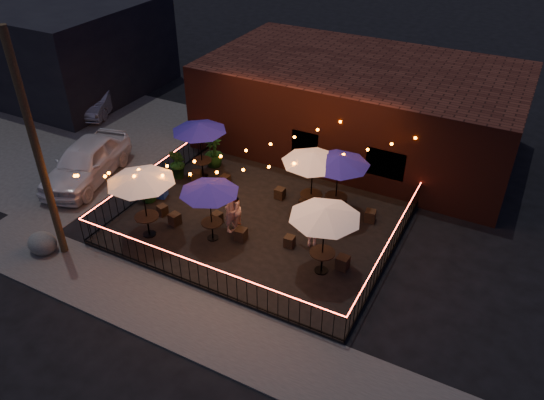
{
  "coord_description": "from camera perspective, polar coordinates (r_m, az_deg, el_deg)",
  "views": [
    {
      "loc": [
        8.01,
        -12.16,
        12.06
      ],
      "look_at": [
        0.41,
        2.26,
        1.15
      ],
      "focal_mm": 35.0,
      "sensor_mm": 36.0,
      "label": 1
    }
  ],
  "objects": [
    {
      "name": "bistro_chair_1",
      "position": [
        20.29,
        -10.41,
        -2.01
      ],
      "size": [
        0.45,
        0.45,
        0.45
      ],
      "primitive_type": "cube",
      "rotation": [
        0.0,
        0.0,
        2.92
      ],
      "color": "black",
      "rests_on": "patio"
    },
    {
      "name": "patron_c",
      "position": [
        18.65,
        4.39,
        -2.89
      ],
      "size": [
        1.17,
        0.9,
        1.6
      ],
      "primitive_type": "imported",
      "rotation": [
        0.0,
        0.0,
        3.48
      ],
      "color": "#D8A896",
      "rests_on": "patio"
    },
    {
      "name": "fence_left",
      "position": [
        22.36,
        -12.7,
        2.24
      ],
      "size": [
        0.04,
        8.0,
        1.04
      ],
      "rotation": [
        0.0,
        0.0,
        1.57
      ],
      "color": "black",
      "rests_on": "patio"
    },
    {
      "name": "bistro_chair_5",
      "position": [
        19.21,
        -3.36,
        -3.72
      ],
      "size": [
        0.41,
        0.41,
        0.46
      ],
      "primitive_type": "cube",
      "rotation": [
        0.0,
        0.0,
        3.2
      ],
      "color": "black",
      "rests_on": "patio"
    },
    {
      "name": "fence_front",
      "position": [
        17.24,
        -7.91,
        -7.97
      ],
      "size": [
        10.0,
        0.04,
        1.04
      ],
      "color": "black",
      "rests_on": "patio"
    },
    {
      "name": "cafe_table_0",
      "position": [
        18.73,
        -13.97,
        2.31
      ],
      "size": [
        3.19,
        3.19,
        2.67
      ],
      "rotation": [
        0.0,
        0.0,
        -0.41
      ],
      "color": "black",
      "rests_on": "patio"
    },
    {
      "name": "festoon_lights",
      "position": [
        19.09,
        -4.57,
        3.7
      ],
      "size": [
        10.02,
        8.72,
        1.32
      ],
      "color": "#F65600",
      "rests_on": "ground"
    },
    {
      "name": "cafe_table_5",
      "position": [
        19.52,
        7.2,
        4.21
      ],
      "size": [
        2.99,
        2.99,
        2.58
      ],
      "rotation": [
        0.0,
        0.0,
        -0.34
      ],
      "color": "black",
      "rests_on": "patio"
    },
    {
      "name": "patron_a",
      "position": [
        19.33,
        -4.43,
        -1.04
      ],
      "size": [
        0.46,
        0.68,
        1.8
      ],
      "primitive_type": "imported",
      "rotation": [
        0.0,
        0.0,
        1.52
      ],
      "color": "#DAAA94",
      "rests_on": "patio"
    },
    {
      "name": "bistro_chair_3",
      "position": [
        22.41,
        -5.05,
        2.17
      ],
      "size": [
        0.37,
        0.37,
        0.41
      ],
      "primitive_type": "cube",
      "rotation": [
        0.0,
        0.0,
        3.09
      ],
      "color": "black",
      "rests_on": "patio"
    },
    {
      "name": "ground",
      "position": [
        18.91,
        -4.33,
        -5.95
      ],
      "size": [
        110.0,
        110.0,
        0.0
      ],
      "primitive_type": "plane",
      "color": "black",
      "rests_on": "ground"
    },
    {
      "name": "utility_pole",
      "position": [
        18.34,
        -23.91,
        4.64
      ],
      "size": [
        0.26,
        0.26,
        8.0
      ],
      "primitive_type": "cylinder",
      "color": "#322614",
      "rests_on": "ground"
    },
    {
      "name": "cafe_table_3",
      "position": [
        19.55,
        4.42,
        4.48
      ],
      "size": [
        2.89,
        2.89,
        2.59
      ],
      "rotation": [
        0.0,
        0.0,
        0.26
      ],
      "color": "black",
      "rests_on": "patio"
    },
    {
      "name": "background_building",
      "position": [
        34.87,
        -23.02,
        15.32
      ],
      "size": [
        12.0,
        9.0,
        5.0
      ],
      "primitive_type": "cube",
      "color": "black",
      "rests_on": "ground"
    },
    {
      "name": "bistro_chair_8",
      "position": [
        18.91,
        1.9,
        -4.46
      ],
      "size": [
        0.36,
        0.36,
        0.41
      ],
      "primitive_type": "cube",
      "rotation": [
        0.0,
        0.0,
        0.04
      ],
      "color": "black",
      "rests_on": "patio"
    },
    {
      "name": "cafe_table_4",
      "position": [
        16.62,
        5.73,
        -1.47
      ],
      "size": [
        2.52,
        2.52,
        2.58
      ],
      "rotation": [
        0.0,
        0.0,
        -0.08
      ],
      "color": "black",
      "rests_on": "patio"
    },
    {
      "name": "parking_lot",
      "position": [
        28.41,
        -21.12,
        6.32
      ],
      "size": [
        11.0,
        12.0,
        0.02
      ],
      "primitive_type": "cube",
      "color": "#3F3C3A",
      "rests_on": "ground"
    },
    {
      "name": "boulder",
      "position": [
        20.45,
        -23.48,
        -4.3
      ],
      "size": [
        1.24,
        1.17,
        0.76
      ],
      "primitive_type": "ellipsoid",
      "rotation": [
        0.0,
        0.0,
        -0.43
      ],
      "color": "#4D4E48",
      "rests_on": "ground"
    },
    {
      "name": "cafe_table_1",
      "position": [
        22.09,
        -7.85,
        7.71
      ],
      "size": [
        2.85,
        2.85,
        2.53
      ],
      "rotation": [
        0.0,
        0.0,
        0.29
      ],
      "color": "black",
      "rests_on": "patio"
    },
    {
      "name": "potted_shrub_c",
      "position": [
        23.55,
        -6.31,
        5.2
      ],
      "size": [
        0.94,
        0.94,
        1.44
      ],
      "primitive_type": "imported",
      "rotation": [
        0.0,
        0.0,
        -0.19
      ],
      "color": "#14360B",
      "rests_on": "patio"
    },
    {
      "name": "bistro_chair_9",
      "position": [
        18.12,
        7.61,
        -6.69
      ],
      "size": [
        0.42,
        0.42,
        0.47
      ],
      "primitive_type": "cube",
      "rotation": [
        0.0,
        0.0,
        3.09
      ],
      "color": "black",
      "rests_on": "patio"
    },
    {
      "name": "fence_right",
      "position": [
        18.43,
        12.39,
        -5.35
      ],
      "size": [
        0.04,
        8.0,
        1.04
      ],
      "rotation": [
        0.0,
        0.0,
        1.57
      ],
      "color": "black",
      "rests_on": "patio"
    },
    {
      "name": "bistro_chair_7",
      "position": [
        20.83,
        3.48,
        -0.43
      ],
      "size": [
        0.39,
        0.39,
        0.43
      ],
      "primitive_type": "cube",
      "rotation": [
        0.0,
        0.0,
        3.21
      ],
      "color": "black",
      "rests_on": "patio"
    },
    {
      "name": "sidewalk",
      "position": [
        16.98,
        -10.17,
        -12.02
      ],
      "size": [
        18.0,
        2.5,
        0.05
      ],
      "primitive_type": "cube",
      "color": "#3F3C3A",
      "rests_on": "ground"
    },
    {
      "name": "car_white",
      "position": [
        23.98,
        -19.38,
        3.9
      ],
      "size": [
        3.13,
        5.38,
        1.72
      ],
      "primitive_type": "imported",
      "rotation": [
        0.0,
        0.0,
        0.23
      ],
      "color": "white",
      "rests_on": "ground"
    },
    {
      "name": "car_silver",
      "position": [
        30.6,
        -18.05,
        10.33
      ],
      "size": [
        2.89,
        4.47,
        1.39
      ],
      "primitive_type": "imported",
      "rotation": [
        0.0,
        0.0,
        0.37
      ],
      "color": "#A09FA7",
      "rests_on": "ground"
    },
    {
      "name": "brick_building",
      "position": [
        25.32,
        9.51,
        9.91
      ],
      "size": [
        14.0,
        8.0,
        4.0
      ],
      "color": "#35150E",
      "rests_on": "ground"
    },
    {
      "name": "patron_b",
      "position": [
        19.4,
        -4.3,
        -1.01
      ],
      "size": [
        0.84,
        0.98,
        1.73
      ],
      "primitive_type": "imported",
      "rotation": [
        0.0,
        0.0,
        -1.33
      ],
      "color": "tan",
      "rests_on": "patio"
    },
    {
      "name": "bistro_chair_0",
      "position": [
        20.91,
        -11.7,
        -1.07
      ],
      "size": [
        0.42,
        0.42,
        0.4
      ],
      "primitive_type": "cube",
      "rotation": [
        0.0,
        0.0,
        -0.28
      ],
      "color": "black",
      "rests_on": "patio"
    },
    {
      "name": "potted_shrub_a",
      "position": [
        21.61,
        -13.1,
        1.32
      ],
      "size": [
        1.16,
        1.02,
        1.24
      ],
      "primitive_type": "imported",
      "rotation": [
        0.0,
        0.0,
        0.05
      ],
      "color": "#153B0B",
      "rests_on": "patio"
    },
    {
      "name": "cooler",
      "position": [
        21.9,
        -12.17,
        1.42
      ],
      "size": [
        0.79,
        0.66,
        0.9
      ],
      "rotation": [
        0.0,
        0.0,
        0.27
      ],
      "color": "#1A3FBF",
      "rests_on": "patio"
    },
    {
      "name": "bistro_chair_4",
      "position": [
        20.15,
        -5.93,
        -1.9
      ],
      "size": [
        0.42,
        0.42,
        0.42
      ],
      "primitive_type": "cube",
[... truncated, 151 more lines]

